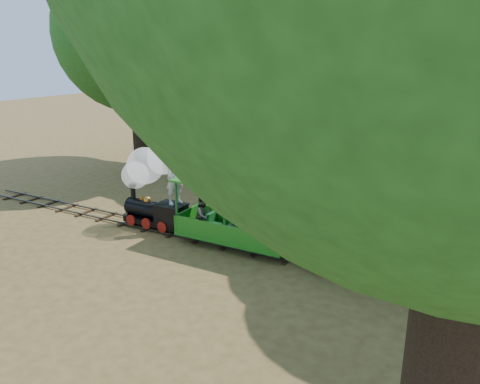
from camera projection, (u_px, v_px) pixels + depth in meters
The scene contains 12 objects.
ground at pixel (229, 245), 14.15m from camera, with size 90.00×90.00×0.00m, color olive.
track at pixel (229, 243), 14.13m from camera, with size 22.00×1.00×0.10m.
locomotive at pixel (152, 179), 15.10m from camera, with size 2.55×1.20×2.93m.
carriage_front at pixel (234, 221), 13.83m from camera, with size 3.66×1.50×1.90m.
carriage_rear at pixel (376, 247), 11.88m from camera, with size 3.66×1.50×1.90m.
oak_nw at pixel (134, 24), 21.25m from camera, with size 8.98×7.91×10.02m.
oak_ne at pixel (479, 7), 15.91m from camera, with size 7.68×6.76×9.82m.
fence at pixel (320, 170), 20.68m from camera, with size 18.10×0.10×1.00m.
shrub_west at pixel (196, 142), 25.15m from camera, with size 2.69×2.07×1.86m, color #2D6B1E.
shrub_mid_w at pixel (246, 145), 23.68m from camera, with size 3.11×2.39×2.15m, color #2D6B1E.
shrub_mid_e at pixel (398, 169), 20.29m from camera, with size 2.07×1.60×1.44m, color #2D6B1E.
shrub_east at pixel (428, 169), 19.68m from camera, with size 2.55×1.96×1.77m, color #2D6B1E.
Camera 1 is at (6.64, -11.27, 5.63)m, focal length 35.00 mm.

